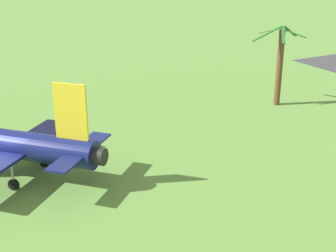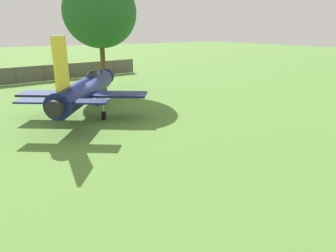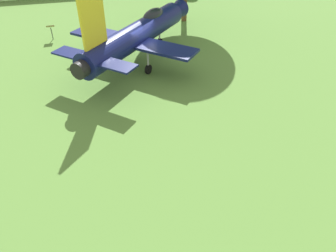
{
  "view_description": "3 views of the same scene",
  "coord_description": "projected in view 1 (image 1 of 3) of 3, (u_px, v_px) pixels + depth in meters",
  "views": [
    {
      "loc": [
        -0.88,
        25.15,
        11.88
      ],
      "look_at": [
        -9.18,
        -0.91,
        1.5
      ],
      "focal_mm": 51.15,
      "sensor_mm": 36.0,
      "label": 1
    },
    {
      "loc": [
        -20.8,
        6.64,
        5.88
      ],
      "look_at": [
        -9.18,
        -0.91,
        1.5
      ],
      "focal_mm": 32.81,
      "sensor_mm": 36.0,
      "label": 2
    },
    {
      "loc": [
        -19.7,
        0.4,
        9.61
      ],
      "look_at": [
        -9.18,
        -0.91,
        1.5
      ],
      "focal_mm": 34.1,
      "sensor_mm": 36.0,
      "label": 3
    }
  ],
  "objects": [
    {
      "name": "display_jet",
      "position": [
        5.0,
        142.0,
        25.79
      ],
      "size": [
        10.94,
        9.12,
        5.55
      ],
      "rotation": [
        0.0,
        0.0,
        5.66
      ],
      "color": "#111951",
      "rests_on": "ground_plane"
    },
    {
      "name": "ground_plane",
      "position": [
        15.0,
        175.0,
        26.37
      ],
      "size": [
        200.0,
        200.0,
        0.0
      ],
      "primitive_type": "plane",
      "color": "#568438"
    },
    {
      "name": "palm_tree",
      "position": [
        279.0,
        65.0,
        36.89
      ],
      "size": [
        4.32,
        3.89,
        6.21
      ],
      "color": "brown",
      "rests_on": "ground_plane"
    }
  ]
}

